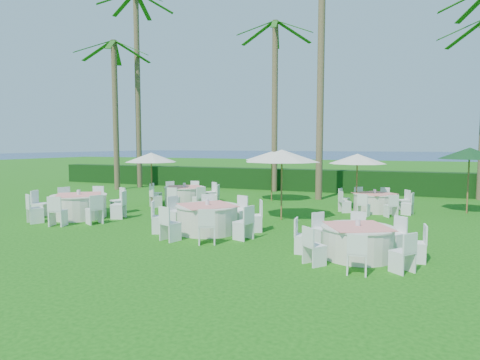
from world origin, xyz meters
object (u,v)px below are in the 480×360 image
object	(u,v)px
banquet_table_a	(79,206)
umbrella_d	(357,159)
banquet_table_b	(207,218)
banquet_table_f	(374,202)
umbrella_c	(272,156)
umbrella_a	(151,157)
banquet_table_c	(357,241)
umbrella_green	(470,153)
banquet_table_d	(185,195)
umbrella_b	(282,156)

from	to	relation	value
banquet_table_a	umbrella_d	bearing A→B (deg)	30.00
banquet_table_b	banquet_table_f	size ratio (longest dim) A/B	1.13
umbrella_c	umbrella_d	xyz separation A→B (m)	(3.90, -1.48, -0.04)
banquet_table_f	umbrella_a	distance (m)	9.07
banquet_table_c	umbrella_green	bearing A→B (deg)	66.80
banquet_table_d	umbrella_a	bearing A→B (deg)	-127.73
umbrella_d	umbrella_green	bearing A→B (deg)	12.81
banquet_table_a	umbrella_a	xyz separation A→B (m)	(0.97, 3.06, 1.61)
banquet_table_b	umbrella_d	size ratio (longest dim) A/B	1.43
umbrella_b	umbrella_d	size ratio (longest dim) A/B	1.17
umbrella_c	umbrella_b	bearing A→B (deg)	-68.94
umbrella_a	umbrella_d	world-z (taller)	umbrella_a
umbrella_green	banquet_table_b	bearing A→B (deg)	-139.58
umbrella_b	umbrella_c	bearing A→B (deg)	111.06
banquet_table_b	banquet_table_d	xyz separation A→B (m)	(-3.39, 4.65, -0.02)
banquet_table_b	banquet_table_c	size ratio (longest dim) A/B	1.10
banquet_table_d	banquet_table_f	xyz separation A→B (m)	(7.76, 1.02, -0.03)
banquet_table_a	umbrella_b	distance (m)	7.31
umbrella_b	umbrella_d	bearing A→B (deg)	52.77
banquet_table_c	umbrella_c	xyz separation A→B (m)	(-4.55, 8.22, 1.69)
banquet_table_a	umbrella_b	world-z (taller)	umbrella_b
umbrella_c	umbrella_green	world-z (taller)	umbrella_green
banquet_table_c	umbrella_c	bearing A→B (deg)	118.99
banquet_table_a	umbrella_a	size ratio (longest dim) A/B	1.45
umbrella_a	umbrella_green	xyz separation A→B (m)	(11.91, 3.00, 0.20)
umbrella_d	banquet_table_a	bearing A→B (deg)	-150.00
umbrella_c	umbrella_green	xyz separation A→B (m)	(7.83, -0.58, 0.18)
banquet_table_d	banquet_table_f	distance (m)	7.82
umbrella_a	banquet_table_d	bearing A→B (deg)	52.27
banquet_table_a	umbrella_green	distance (m)	14.34
banquet_table_c	umbrella_b	distance (m)	5.12
umbrella_b	banquet_table_a	bearing A→B (deg)	-161.48
umbrella_d	banquet_table_b	bearing A→B (deg)	-123.43
banquet_table_c	umbrella_c	world-z (taller)	umbrella_c
umbrella_c	banquet_table_c	bearing A→B (deg)	-61.01
umbrella_c	umbrella_green	size ratio (longest dim) A/B	1.03
umbrella_green	banquet_table_d	bearing A→B (deg)	-170.48
banquet_table_b	umbrella_a	bearing A→B (deg)	140.67
banquet_table_a	banquet_table_f	bearing A→B (deg)	28.56
banquet_table_f	umbrella_d	size ratio (longest dim) A/B	1.26
umbrella_a	umbrella_d	distance (m)	8.25
umbrella_green	umbrella_d	bearing A→B (deg)	-167.19
banquet_table_a	banquet_table_f	size ratio (longest dim) A/B	1.17
banquet_table_f	umbrella_c	world-z (taller)	umbrella_c
banquet_table_b	umbrella_c	xyz separation A→B (m)	(-0.20, 7.08, 1.64)
banquet_table_a	umbrella_b	xyz separation A→B (m)	(6.73, 2.25, 1.76)
banquet_table_a	umbrella_green	size ratio (longest dim) A/B	1.32
banquet_table_f	umbrella_green	distance (m)	3.86
banquet_table_d	umbrella_d	world-z (taller)	umbrella_d
banquet_table_a	umbrella_c	xyz separation A→B (m)	(5.04, 6.64, 1.63)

